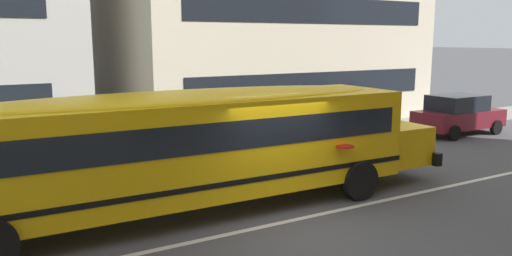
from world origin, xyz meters
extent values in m
plane|color=#4C4C4F|center=(0.00, 0.00, 0.00)|extent=(400.00, 400.00, 0.00)
cube|color=gray|center=(0.00, 7.61, 0.01)|extent=(120.00, 3.00, 0.01)
cube|color=silver|center=(0.00, 0.00, 0.00)|extent=(110.00, 0.16, 0.01)
cube|color=yellow|center=(-1.70, 1.65, 1.54)|extent=(10.65, 2.59, 2.12)
cube|color=yellow|center=(4.37, 1.54, 1.01)|extent=(1.58, 2.05, 1.06)
cube|color=black|center=(5.15, 1.53, 0.66)|extent=(0.23, 2.41, 0.35)
cube|color=black|center=(-1.70, 1.65, 1.93)|extent=(10.02, 2.62, 0.62)
cube|color=black|center=(-1.70, 1.65, 0.92)|extent=(10.67, 2.62, 0.12)
ellipsoid|color=yellow|center=(-1.70, 1.65, 2.60)|extent=(10.22, 2.39, 0.35)
cylinder|color=red|center=(1.67, 0.21, 1.44)|extent=(0.43, 0.43, 0.03)
cylinder|color=black|center=(2.35, 2.78, 0.48)|extent=(0.97, 0.29, 0.96)
cylinder|color=black|center=(2.31, 0.37, 0.48)|extent=(0.97, 0.29, 0.96)
cube|color=maroon|center=(11.75, 4.90, 0.65)|extent=(3.91, 1.72, 0.70)
cube|color=black|center=(11.60, 4.90, 1.32)|extent=(2.21, 1.57, 0.64)
cylinder|color=black|center=(13.06, 5.74, 0.30)|extent=(0.60, 0.18, 0.60)
cylinder|color=black|center=(13.05, 4.04, 0.30)|extent=(0.60, 0.18, 0.60)
cylinder|color=black|center=(10.46, 5.76, 0.30)|extent=(0.60, 0.18, 0.60)
cylinder|color=black|center=(10.45, 4.06, 0.30)|extent=(0.60, 0.18, 0.60)
cube|color=black|center=(7.51, 9.09, 1.92)|extent=(12.36, 0.04, 1.10)
cube|color=black|center=(7.51, 9.09, 5.12)|extent=(12.36, 0.04, 1.10)
camera|label=1|loc=(-5.91, -8.61, 3.89)|focal=35.34mm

